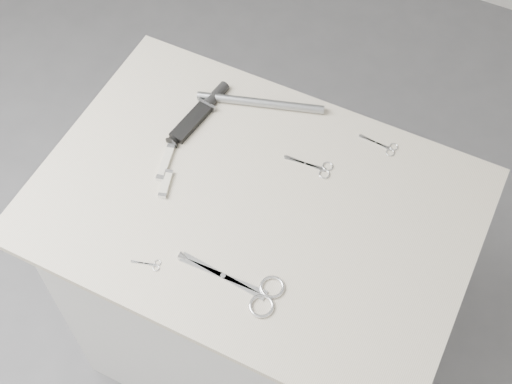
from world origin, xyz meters
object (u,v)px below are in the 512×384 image
at_px(embroidery_scissors_b, 384,146).
at_px(embroidery_scissors_a, 317,167).
at_px(large_shears, 251,289).
at_px(pocket_knife_a, 166,162).
at_px(sheathed_knife, 203,110).
at_px(plinth, 254,291).
at_px(metal_rail, 260,103).
at_px(pocket_knife_b, 166,184).
at_px(tiny_scissors, 150,264).

bearing_deg(embroidery_scissors_b, embroidery_scissors_a, -129.23).
distance_m(large_shears, pocket_knife_a, 0.39).
bearing_deg(sheathed_knife, embroidery_scissors_a, -87.57).
xyz_separation_m(plinth, sheathed_knife, (-0.23, 0.18, 0.48)).
distance_m(large_shears, metal_rail, 0.51).
bearing_deg(plinth, pocket_knife_b, -166.87).
height_order(tiny_scissors, metal_rail, metal_rail).
bearing_deg(large_shears, plinth, 115.92).
bearing_deg(plinth, embroidery_scissors_a, 59.91).
bearing_deg(tiny_scissors, embroidery_scissors_b, 40.68).
xyz_separation_m(embroidery_scissors_a, sheathed_knife, (-0.32, 0.03, 0.01)).
bearing_deg(metal_rail, embroidery_scissors_a, -29.02).
bearing_deg(metal_rail, pocket_knife_a, -115.01).
bearing_deg(embroidery_scissors_b, sheathed_knife, -163.67).
height_order(pocket_knife_a, metal_rail, metal_rail).
height_order(sheathed_knife, metal_rail, same).
height_order(embroidery_scissors_b, pocket_knife_a, pocket_knife_a).
height_order(pocket_knife_a, pocket_knife_b, pocket_knife_a).
bearing_deg(pocket_knife_a, embroidery_scissors_a, -79.87).
bearing_deg(tiny_scissors, embroidery_scissors_a, 44.57).
distance_m(embroidery_scissors_a, sheathed_knife, 0.32).
xyz_separation_m(pocket_knife_a, metal_rail, (0.12, 0.26, 0.00)).
relative_size(embroidery_scissors_a, sheathed_knife, 0.56).
bearing_deg(pocket_knife_b, tiny_scissors, -175.76).
xyz_separation_m(plinth, pocket_knife_a, (-0.24, 0.01, 0.48)).
relative_size(pocket_knife_a, metal_rail, 0.34).
relative_size(sheathed_knife, pocket_knife_b, 2.75).
xyz_separation_m(large_shears, pocket_knife_a, (-0.33, 0.20, 0.00)).
distance_m(large_shears, embroidery_scissors_a, 0.35).
bearing_deg(pocket_knife_b, embroidery_scissors_a, -72.09).
height_order(tiny_scissors, pocket_knife_b, pocket_knife_b).
distance_m(embroidery_scissors_a, pocket_knife_b, 0.36).
bearing_deg(plinth, embroidery_scissors_b, 53.46).
height_order(plinth, embroidery_scissors_b, embroidery_scissors_b).
bearing_deg(pocket_knife_b, metal_rail, -32.56).
bearing_deg(metal_rail, sheathed_knife, -145.40).
xyz_separation_m(embroidery_scissors_b, tiny_scissors, (-0.34, -0.52, -0.00)).
bearing_deg(pocket_knife_b, large_shears, -133.47).
height_order(large_shears, tiny_scissors, large_shears).
bearing_deg(pocket_knife_a, sheathed_knife, -14.96).
height_order(plinth, large_shears, large_shears).
bearing_deg(embroidery_scissors_a, large_shears, -93.70).
distance_m(embroidery_scissors_a, tiny_scissors, 0.45).
bearing_deg(tiny_scissors, plinth, 45.20).
relative_size(sheathed_knife, metal_rail, 0.66).
height_order(large_shears, metal_rail, metal_rail).
distance_m(plinth, sheathed_knife, 0.56).
relative_size(plinth, embroidery_scissors_b, 9.26).
distance_m(plinth, embroidery_scissors_a, 0.50).
bearing_deg(embroidery_scissors_b, tiny_scissors, -119.20).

